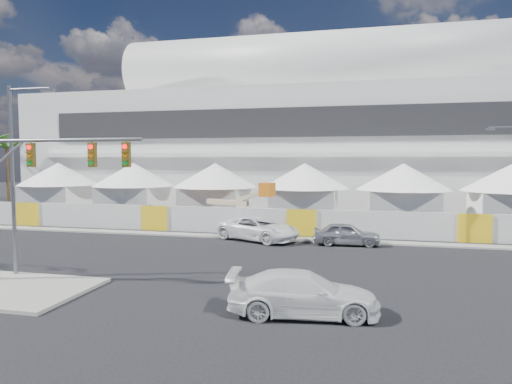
% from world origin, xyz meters
% --- Properties ---
extents(ground, '(160.00, 160.00, 0.00)m').
position_xyz_m(ground, '(0.00, 0.00, 0.00)').
color(ground, black).
rests_on(ground, ground).
extents(stadium, '(80.00, 24.80, 21.98)m').
position_xyz_m(stadium, '(8.71, 41.50, 9.45)').
color(stadium, silver).
rests_on(stadium, ground).
extents(tent_row, '(53.40, 8.40, 5.40)m').
position_xyz_m(tent_row, '(0.50, 24.00, 3.15)').
color(tent_row, white).
rests_on(tent_row, ground).
extents(hoarding_fence, '(70.00, 0.25, 2.00)m').
position_xyz_m(hoarding_fence, '(6.00, 14.50, 1.00)').
color(hoarding_fence, silver).
rests_on(hoarding_fence, ground).
extents(palm_cluster, '(10.60, 10.60, 8.55)m').
position_xyz_m(palm_cluster, '(-33.46, 29.50, 6.88)').
color(palm_cluster, '#47331E').
rests_on(palm_cluster, ground).
extents(sedan_silver, '(2.08, 4.57, 1.52)m').
position_xyz_m(sedan_silver, '(9.43, 11.39, 0.76)').
color(sedan_silver, '#ABACB0').
rests_on(sedan_silver, ground).
extents(pickup_curb, '(5.09, 6.69, 1.69)m').
position_xyz_m(pickup_curb, '(3.28, 11.79, 0.84)').
color(pickup_curb, white).
rests_on(pickup_curb, ground).
extents(pickup_near, '(3.02, 5.81, 1.61)m').
position_xyz_m(pickup_near, '(8.41, -3.07, 0.80)').
color(pickup_near, silver).
rests_on(pickup_near, ground).
extents(lot_car_a, '(1.86, 4.96, 1.62)m').
position_xyz_m(lot_car_a, '(15.58, 17.54, 0.81)').
color(lot_car_a, silver).
rests_on(lot_car_a, ground).
extents(lot_car_c, '(3.79, 5.17, 1.39)m').
position_xyz_m(lot_car_c, '(-8.02, 19.51, 0.70)').
color(lot_car_c, silver).
rests_on(lot_car_c, ground).
extents(traffic_mast, '(8.58, 0.71, 7.32)m').
position_xyz_m(traffic_mast, '(-4.91, -2.05, 4.16)').
color(traffic_mast, slate).
rests_on(traffic_mast, median_island).
extents(streetlight_median, '(2.51, 0.25, 9.09)m').
position_xyz_m(streetlight_median, '(-5.75, -0.80, 5.37)').
color(streetlight_median, slate).
rests_on(streetlight_median, median_island).
extents(boom_lift, '(7.99, 2.98, 3.92)m').
position_xyz_m(boom_lift, '(-1.06, 17.30, 1.05)').
color(boom_lift, '#CE6813').
rests_on(boom_lift, ground).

